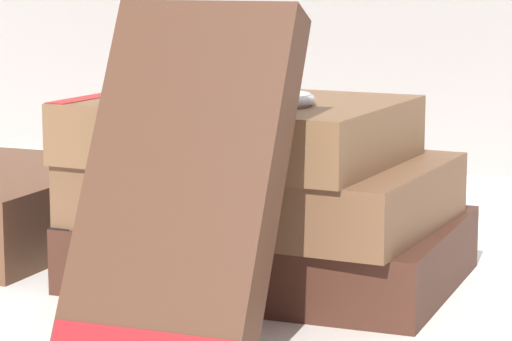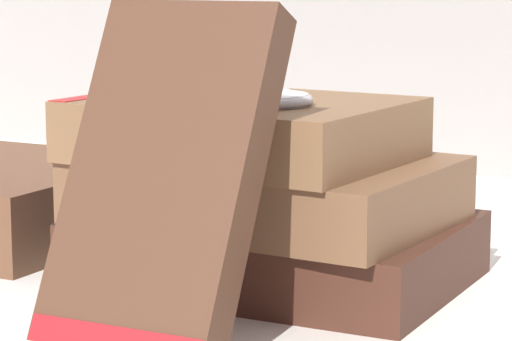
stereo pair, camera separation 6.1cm
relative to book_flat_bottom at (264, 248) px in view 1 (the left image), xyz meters
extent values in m
plane|color=white|center=(-0.04, -0.01, -0.02)|extent=(3.00, 3.00, 0.00)
cube|color=#422319|center=(0.01, 0.00, 0.00)|extent=(0.20, 0.15, 0.04)
cube|color=black|center=(-0.09, 0.00, 0.00)|extent=(0.01, 0.14, 0.04)
cube|color=brown|center=(0.00, 0.00, 0.03)|extent=(0.20, 0.15, 0.03)
cube|color=navy|center=(-0.08, 0.00, 0.03)|extent=(0.02, 0.14, 0.04)
cube|color=brown|center=(-0.01, -0.02, 0.07)|extent=(0.18, 0.14, 0.03)
cube|color=#B22323|center=(-0.08, -0.01, 0.07)|extent=(0.02, 0.13, 0.03)
cube|color=#4C2D1E|center=(0.01, -0.13, 0.06)|extent=(0.09, 0.09, 0.16)
cylinder|color=silver|center=(0.01, -0.03, 0.09)|extent=(0.05, 0.05, 0.01)
torus|color=#B2B2B7|center=(0.01, -0.03, 0.09)|extent=(0.05, 0.05, 0.01)
sphere|color=#B2B2B7|center=(0.01, -0.01, 0.09)|extent=(0.01, 0.01, 0.01)
torus|color=black|center=(-0.08, 0.14, -0.02)|extent=(0.05, 0.05, 0.00)
torus|color=black|center=(-0.03, 0.15, -0.02)|extent=(0.05, 0.05, 0.00)
cylinder|color=black|center=(-0.06, 0.14, -0.02)|extent=(0.01, 0.00, 0.00)
camera|label=1|loc=(0.23, -0.62, 0.16)|focal=85.00mm
camera|label=2|loc=(0.29, -0.59, 0.16)|focal=85.00mm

